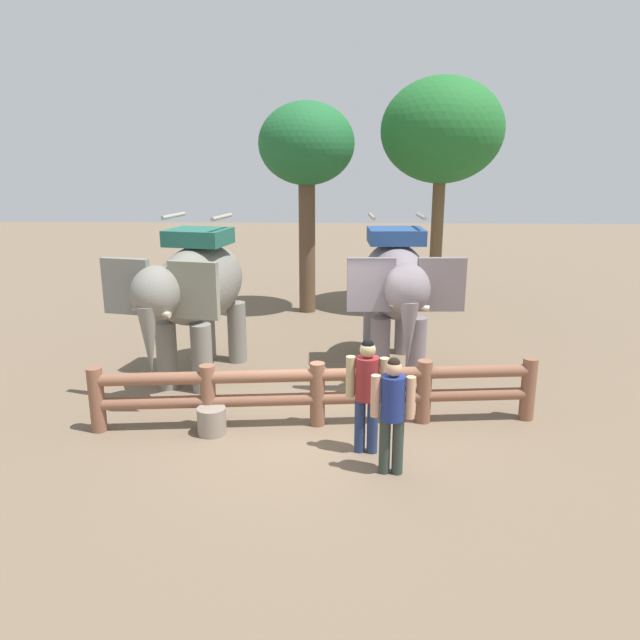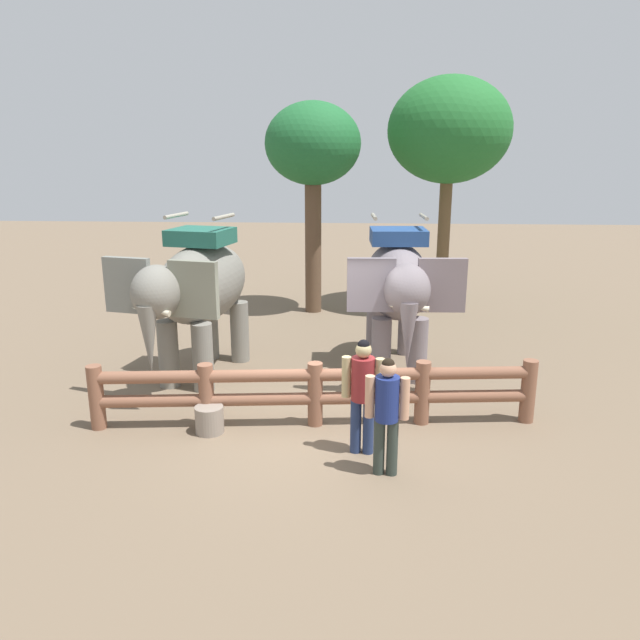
{
  "view_description": "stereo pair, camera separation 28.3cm",
  "coord_description": "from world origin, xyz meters",
  "px_view_note": "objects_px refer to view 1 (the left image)",
  "views": [
    {
      "loc": [
        0.34,
        -8.94,
        4.23
      ],
      "look_at": [
        0.0,
        1.4,
        1.4
      ],
      "focal_mm": 34.13,
      "sensor_mm": 36.0,
      "label": 1
    },
    {
      "loc": [
        0.62,
        -8.92,
        4.23
      ],
      "look_at": [
        0.0,
        1.4,
        1.4
      ],
      "focal_mm": 34.13,
      "sensor_mm": 36.0,
      "label": 2
    }
  ],
  "objects_px": {
    "feed_bucket": "(212,421)",
    "tree_back_center": "(442,132)",
    "log_fence": "(317,389)",
    "tourist_woman_in_black": "(367,388)",
    "tourist_man_in_blue": "(392,408)",
    "elephant_near_left": "(196,289)",
    "elephant_center": "(396,286)",
    "tree_far_left": "(307,149)"
  },
  "relations": [
    {
      "from": "log_fence",
      "to": "tourist_woman_in_black",
      "type": "bearing_deg",
      "value": -50.53
    },
    {
      "from": "tourist_woman_in_black",
      "to": "tree_far_left",
      "type": "distance_m",
      "value": 9.02
    },
    {
      "from": "elephant_center",
      "to": "tourist_woman_in_black",
      "type": "height_order",
      "value": "elephant_center"
    },
    {
      "from": "log_fence",
      "to": "tourist_man_in_blue",
      "type": "relative_size",
      "value": 4.27
    },
    {
      "from": "tourist_man_in_blue",
      "to": "tree_far_left",
      "type": "xyz_separation_m",
      "value": [
        -1.61,
        8.87,
        3.4
      ]
    },
    {
      "from": "elephant_near_left",
      "to": "tourist_woman_in_black",
      "type": "distance_m",
      "value": 4.37
    },
    {
      "from": "elephant_near_left",
      "to": "tree_back_center",
      "type": "height_order",
      "value": "tree_back_center"
    },
    {
      "from": "elephant_center",
      "to": "tree_far_left",
      "type": "xyz_separation_m",
      "value": [
        -1.99,
        4.7,
        2.62
      ]
    },
    {
      "from": "tourist_man_in_blue",
      "to": "tourist_woman_in_black",
      "type": "bearing_deg",
      "value": 117.6
    },
    {
      "from": "log_fence",
      "to": "tourist_woman_in_black",
      "type": "relative_size",
      "value": 4.12
    },
    {
      "from": "log_fence",
      "to": "tourist_woman_in_black",
      "type": "height_order",
      "value": "tourist_woman_in_black"
    },
    {
      "from": "log_fence",
      "to": "feed_bucket",
      "type": "xyz_separation_m",
      "value": [
        -1.64,
        -0.38,
        -0.39
      ]
    },
    {
      "from": "elephant_near_left",
      "to": "tourist_woman_in_black",
      "type": "relative_size",
      "value": 2.17
    },
    {
      "from": "elephant_center",
      "to": "feed_bucket",
      "type": "height_order",
      "value": "elephant_center"
    },
    {
      "from": "tree_far_left",
      "to": "tree_back_center",
      "type": "bearing_deg",
      "value": 6.96
    },
    {
      "from": "tree_far_left",
      "to": "log_fence",
      "type": "bearing_deg",
      "value": -85.73
    },
    {
      "from": "elephant_center",
      "to": "tourist_woman_in_black",
      "type": "bearing_deg",
      "value": -101.1
    },
    {
      "from": "tree_far_left",
      "to": "tourist_woman_in_black",
      "type": "bearing_deg",
      "value": -81.11
    },
    {
      "from": "tourist_man_in_blue",
      "to": "tree_far_left",
      "type": "relative_size",
      "value": 0.3
    },
    {
      "from": "tourist_woman_in_black",
      "to": "tourist_man_in_blue",
      "type": "relative_size",
      "value": 1.04
    },
    {
      "from": "elephant_near_left",
      "to": "tourist_woman_in_black",
      "type": "bearing_deg",
      "value": -43.65
    },
    {
      "from": "tourist_woman_in_black",
      "to": "elephant_near_left",
      "type": "bearing_deg",
      "value": 136.35
    },
    {
      "from": "elephant_near_left",
      "to": "tree_back_center",
      "type": "relative_size",
      "value": 0.6
    },
    {
      "from": "elephant_center",
      "to": "tourist_man_in_blue",
      "type": "bearing_deg",
      "value": -95.26
    },
    {
      "from": "log_fence",
      "to": "elephant_near_left",
      "type": "distance_m",
      "value": 3.35
    },
    {
      "from": "elephant_center",
      "to": "feed_bucket",
      "type": "xyz_separation_m",
      "value": [
        -3.08,
        -3.04,
        -1.52
      ]
    },
    {
      "from": "tourist_woman_in_black",
      "to": "feed_bucket",
      "type": "height_order",
      "value": "tourist_woman_in_black"
    },
    {
      "from": "log_fence",
      "to": "elephant_center",
      "type": "height_order",
      "value": "elephant_center"
    },
    {
      "from": "elephant_near_left",
      "to": "tourist_woman_in_black",
      "type": "height_order",
      "value": "elephant_near_left"
    },
    {
      "from": "feed_bucket",
      "to": "tree_back_center",
      "type": "bearing_deg",
      "value": 60.44
    },
    {
      "from": "tourist_woman_in_black",
      "to": "tourist_man_in_blue",
      "type": "distance_m",
      "value": 0.68
    },
    {
      "from": "tourist_man_in_blue",
      "to": "feed_bucket",
      "type": "xyz_separation_m",
      "value": [
        -2.69,
        1.13,
        -0.75
      ]
    },
    {
      "from": "tourist_woman_in_black",
      "to": "tree_far_left",
      "type": "relative_size",
      "value": 0.31
    },
    {
      "from": "tree_back_center",
      "to": "feed_bucket",
      "type": "height_order",
      "value": "tree_back_center"
    },
    {
      "from": "tourist_man_in_blue",
      "to": "tree_back_center",
      "type": "height_order",
      "value": "tree_back_center"
    },
    {
      "from": "elephant_near_left",
      "to": "tree_far_left",
      "type": "xyz_separation_m",
      "value": [
        1.82,
        5.3,
        2.59
      ]
    },
    {
      "from": "tree_far_left",
      "to": "feed_bucket",
      "type": "height_order",
      "value": "tree_far_left"
    },
    {
      "from": "elephant_center",
      "to": "feed_bucket",
      "type": "relative_size",
      "value": 8.05
    },
    {
      "from": "elephant_near_left",
      "to": "tree_far_left",
      "type": "bearing_deg",
      "value": 71.02
    },
    {
      "from": "elephant_near_left",
      "to": "tree_far_left",
      "type": "distance_m",
      "value": 6.17
    },
    {
      "from": "elephant_near_left",
      "to": "tourist_man_in_blue",
      "type": "relative_size",
      "value": 2.25
    },
    {
      "from": "elephant_near_left",
      "to": "tree_back_center",
      "type": "distance_m",
      "value": 8.42
    }
  ]
}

